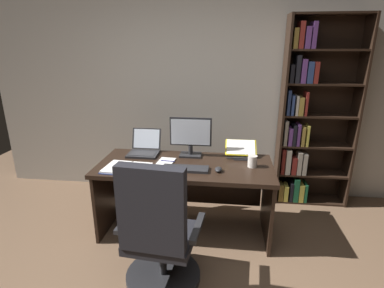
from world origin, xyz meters
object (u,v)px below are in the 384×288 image
(desk, at_px, (186,179))
(notepad, at_px, (166,162))
(monitor, at_px, (191,137))
(keyboard, at_px, (185,169))
(coffee_mug, at_px, (252,161))
(laptop, at_px, (144,149))
(bookshelf, at_px, (308,119))
(pen, at_px, (168,161))
(open_binder, at_px, (127,168))
(office_chair, at_px, (158,237))
(computer_mouse, at_px, (218,169))
(reading_stand_with_book, at_px, (241,149))

(desk, relative_size, notepad, 7.93)
(monitor, bearing_deg, notepad, -135.56)
(desk, bearing_deg, keyboard, -83.63)
(notepad, bearing_deg, coffee_mug, -1.20)
(laptop, bearing_deg, coffee_mug, -12.20)
(bookshelf, distance_m, laptop, 1.86)
(pen, bearing_deg, open_binder, -147.05)
(office_chair, xyz_separation_m, laptop, (-0.38, 1.04, 0.33))
(desk, bearing_deg, computer_mouse, -33.52)
(open_binder, bearing_deg, desk, 32.03)
(notepad, xyz_separation_m, pen, (0.02, 0.00, 0.01))
(reading_stand_with_book, bearing_deg, laptop, -177.25)
(notepad, height_order, coffee_mug, coffee_mug)
(desk, distance_m, laptop, 0.56)
(bookshelf, relative_size, monitor, 5.01)
(monitor, height_order, open_binder, monitor)
(bookshelf, height_order, computer_mouse, bookshelf)
(bookshelf, bearing_deg, open_binder, -151.08)
(office_chair, bearing_deg, laptop, 115.16)
(desk, relative_size, computer_mouse, 16.02)
(monitor, xyz_separation_m, notepad, (-0.22, -0.21, -0.19))
(bookshelf, relative_size, coffee_mug, 19.43)
(open_binder, bearing_deg, bookshelf, 33.47)
(computer_mouse, bearing_deg, desk, 146.48)
(desk, bearing_deg, laptop, 159.59)
(coffee_mug, bearing_deg, laptop, 167.80)
(monitor, relative_size, laptop, 1.32)
(bookshelf, bearing_deg, office_chair, -130.96)
(bookshelf, height_order, notepad, bookshelf)
(keyboard, bearing_deg, office_chair, -99.96)
(desk, bearing_deg, reading_stand_with_book, 22.59)
(bookshelf, relative_size, laptop, 6.63)
(keyboard, height_order, open_binder, same)
(bookshelf, xyz_separation_m, computer_mouse, (-0.97, -0.95, -0.27))
(laptop, distance_m, reading_stand_with_book, 1.00)
(coffee_mug, bearing_deg, office_chair, -132.11)
(laptop, xyz_separation_m, computer_mouse, (0.79, -0.39, -0.03))
(laptop, xyz_separation_m, notepad, (0.27, -0.22, -0.05))
(reading_stand_with_book, relative_size, coffee_mug, 2.87)
(keyboard, xyz_separation_m, notepad, (-0.22, 0.17, -0.01))
(keyboard, distance_m, coffee_mug, 0.63)
(pen, bearing_deg, keyboard, -40.51)
(keyboard, distance_m, open_binder, 0.53)
(pen, bearing_deg, computer_mouse, -18.68)
(office_chair, height_order, open_binder, office_chair)
(reading_stand_with_book, xyz_separation_m, coffee_mug, (0.10, -0.29, -0.02))
(coffee_mug, bearing_deg, monitor, 159.35)
(office_chair, xyz_separation_m, notepad, (-0.10, 0.82, 0.28))
(monitor, height_order, reading_stand_with_book, monitor)
(desk, xyz_separation_m, pen, (-0.17, -0.05, 0.21))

